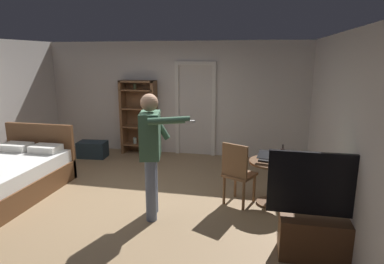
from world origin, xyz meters
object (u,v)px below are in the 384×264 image
bed (7,177)px  suitcase_dark (93,149)px  person_blue_shirt (151,147)px  tv_flatscreen (321,226)px  bookshelf (139,115)px  wooden_chair (237,171)px  bottle_on_table (282,155)px  laptop (270,158)px  side_table (271,175)px

bed → suitcase_dark: size_ratio=3.27×
person_blue_shirt → suitcase_dark: (-2.24, 2.38, -0.86)m
bed → tv_flatscreen: bearing=-9.2°
bookshelf → suitcase_dark: bookshelf is taller
bookshelf → suitcase_dark: bearing=-148.8°
tv_flatscreen → wooden_chair: tv_flatscreen is taller
bed → tv_flatscreen: 4.84m
wooden_chair → person_blue_shirt: (-1.15, -0.61, 0.49)m
bottle_on_table → suitcase_dark: (-4.04, 1.71, -0.64)m
bed → laptop: bearing=6.7°
side_table → laptop: 0.28m
bed → bookshelf: size_ratio=1.19×
bookshelf → bottle_on_table: bookshelf is taller
bookshelf → laptop: (2.92, -2.23, -0.17)m
bookshelf → laptop: bookshelf is taller
laptop → bottle_on_table: bearing=-11.9°
laptop → suitcase_dark: size_ratio=0.62×
side_table → person_blue_shirt: size_ratio=0.40×
side_table → wooden_chair: size_ratio=0.71×
wooden_chair → bed: bearing=-173.9°
bookshelf → tv_flatscreen: bookshelf is taller
bed → bookshelf: 3.08m
bed → side_table: (4.25, 0.54, 0.17)m
person_blue_shirt → bed: bearing=175.3°
bed → suitcase_dark: bed is taller
side_table → bottle_on_table: bottle_on_table is taller
laptop → tv_flatscreen: bearing=-66.1°
wooden_chair → suitcase_dark: 3.84m
bed → person_blue_shirt: (2.60, -0.21, 0.73)m
laptop → bed: bearing=-173.3°
laptop → wooden_chair: size_ratio=0.39×
person_blue_shirt → bottle_on_table: bearing=20.6°
side_table → person_blue_shirt: person_blue_shirt is taller
laptop → suitcase_dark: bearing=156.6°
tv_flatscreen → wooden_chair: 1.57m
bookshelf → bottle_on_table: (3.10, -2.27, -0.10)m
tv_flatscreen → bed: bearing=170.8°
suitcase_dark → bottle_on_table: bearing=-28.0°
laptop → wooden_chair: (-0.47, -0.10, -0.21)m
bottle_on_table → person_blue_shirt: 1.93m
side_table → bed: bearing=-172.8°
laptop → bottle_on_table: size_ratio=1.34×
tv_flatscreen → bookshelf: bearing=134.8°
bed → laptop: size_ratio=5.29×
bottle_on_table → suitcase_dark: bottle_on_table is taller
bookshelf → person_blue_shirt: bearing=-66.1°
tv_flatscreen → side_table: 1.42m
bottle_on_table → laptop: bearing=168.1°
side_table → laptop: (-0.04, -0.04, 0.28)m
bed → bookshelf: bearing=64.8°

